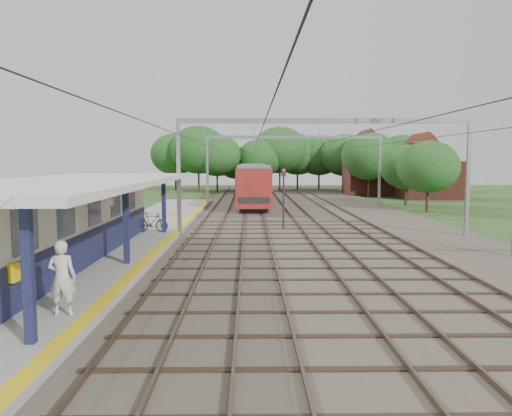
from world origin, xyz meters
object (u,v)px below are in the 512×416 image
object	(u,v)px
bicycle	(152,222)
train	(252,180)
signal_post	(284,193)
person	(62,278)

from	to	relation	value
bicycle	train	bearing A→B (deg)	-5.13
train	signal_post	world-z (taller)	train
bicycle	signal_post	world-z (taller)	signal_post
person	train	xyz separation A→B (m)	(5.46, 47.05, 0.88)
bicycle	train	distance (m)	31.81
person	signal_post	world-z (taller)	signal_post
person	signal_post	size ratio (longest dim) A/B	0.51
bicycle	signal_post	size ratio (longest dim) A/B	0.48
signal_post	bicycle	bearing A→B (deg)	-167.73
signal_post	person	bearing A→B (deg)	-120.30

